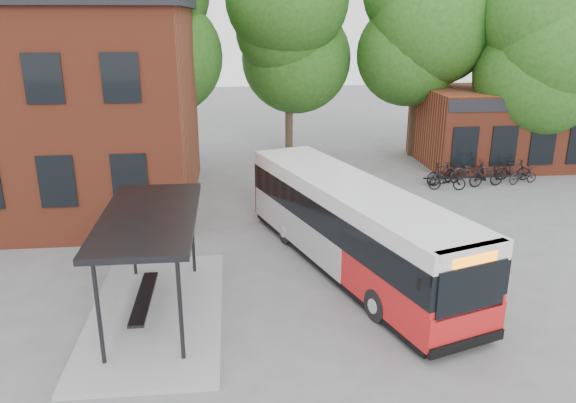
{
  "coord_description": "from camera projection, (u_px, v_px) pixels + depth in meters",
  "views": [
    {
      "loc": [
        -2.33,
        -14.79,
        7.71
      ],
      "look_at": [
        -0.57,
        2.27,
        2.0
      ],
      "focal_mm": 35.0,
      "sensor_mm": 36.0,
      "label": 1
    }
  ],
  "objects": [
    {
      "name": "bicycle_4",
      "position": [
        471.0,
        170.0,
        27.53
      ],
      "size": [
        1.83,
        0.66,
        0.96
      ],
      "primitive_type": "imported",
      "rotation": [
        0.0,
        0.0,
        1.56
      ],
      "color": "black",
      "rests_on": "ground"
    },
    {
      "name": "bicycle_1",
      "position": [
        441.0,
        173.0,
        26.79
      ],
      "size": [
        1.83,
        1.16,
        1.07
      ],
      "primitive_type": "imported",
      "rotation": [
        0.0,
        0.0,
        1.98
      ],
      "color": "black",
      "rests_on": "ground"
    },
    {
      "name": "shop_row",
      "position": [
        549.0,
        125.0,
        30.66
      ],
      "size": [
        14.0,
        6.2,
        4.0
      ],
      "primitive_type": null,
      "color": "brown",
      "rests_on": "ground"
    },
    {
      "name": "tree_3",
      "position": [
        540.0,
        80.0,
        27.74
      ],
      "size": [
        7.04,
        7.04,
        9.28
      ],
      "primitive_type": null,
      "color": "#1F4D14",
      "rests_on": "ground"
    },
    {
      "name": "bicycle_6",
      "position": [
        523.0,
        175.0,
        26.84
      ],
      "size": [
        1.68,
        0.94,
        0.83
      ],
      "primitive_type": "imported",
      "rotation": [
        0.0,
        0.0,
        1.83
      ],
      "color": "black",
      "rests_on": "ground"
    },
    {
      "name": "city_bus",
      "position": [
        351.0,
        227.0,
        17.59
      ],
      "size": [
        5.68,
        11.13,
        2.78
      ],
      "primitive_type": null,
      "rotation": [
        0.0,
        0.0,
        0.32
      ],
      "color": "red",
      "rests_on": "ground"
    },
    {
      "name": "bicycle_7",
      "position": [
        513.0,
        170.0,
        27.39
      ],
      "size": [
        1.8,
        0.73,
        1.05
      ],
      "primitive_type": "imported",
      "rotation": [
        0.0,
        0.0,
        1.43
      ],
      "color": "black",
      "rests_on": "ground"
    },
    {
      "name": "bicycle_2",
      "position": [
        447.0,
        181.0,
        25.88
      ],
      "size": [
        1.78,
        0.87,
        0.9
      ],
      "primitive_type": "imported",
      "rotation": [
        0.0,
        0.0,
        1.4
      ],
      "color": "black",
      "rests_on": "ground"
    },
    {
      "name": "bus_shelter",
      "position": [
        153.0,
        265.0,
        14.78
      ],
      "size": [
        3.6,
        7.0,
        2.9
      ],
      "primitive_type": null,
      "color": "black",
      "rests_on": "ground"
    },
    {
      "name": "bike_rail",
      "position": [
        475.0,
        180.0,
        26.9
      ],
      "size": [
        5.2,
        0.1,
        0.38
      ],
      "primitive_type": null,
      "color": "black",
      "rests_on": "ground"
    },
    {
      "name": "tree_0",
      "position": [
        158.0,
        59.0,
        29.4
      ],
      "size": [
        7.92,
        7.92,
        11.0
      ],
      "primitive_type": null,
      "color": "#1F4D14",
      "rests_on": "ground"
    },
    {
      "name": "tree_2",
      "position": [
        418.0,
        57.0,
        30.76
      ],
      "size": [
        7.92,
        7.92,
        11.0
      ],
      "primitive_type": null,
      "color": "#1F4D14",
      "rests_on": "ground"
    },
    {
      "name": "bicycle_3",
      "position": [
        487.0,
        175.0,
        26.38
      ],
      "size": [
        1.89,
        0.81,
        1.1
      ],
      "primitive_type": "imported",
      "rotation": [
        0.0,
        0.0,
        1.73
      ],
      "color": "black",
      "rests_on": "ground"
    },
    {
      "name": "bicycle_0",
      "position": [
        445.0,
        175.0,
        26.71
      ],
      "size": [
        1.93,
        1.19,
        0.96
      ],
      "primitive_type": "imported",
      "rotation": [
        0.0,
        0.0,
        1.9
      ],
      "color": "black",
      "rests_on": "ground"
    },
    {
      "name": "ground",
      "position": [
        315.0,
        289.0,
        16.62
      ],
      "size": [
        100.0,
        100.0,
        0.0
      ],
      "primitive_type": "plane",
      "color": "slate"
    },
    {
      "name": "tree_1",
      "position": [
        289.0,
        63.0,
        31.12
      ],
      "size": [
        7.92,
        7.92,
        10.4
      ],
      "primitive_type": null,
      "color": "#1F4D14",
      "rests_on": "ground"
    }
  ]
}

